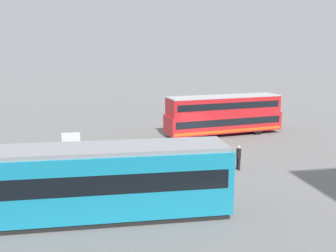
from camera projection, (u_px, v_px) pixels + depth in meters
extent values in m
plane|color=slate|center=(197.00, 144.00, 30.57)|extent=(160.00, 160.00, 0.00)
cube|color=red|center=(224.00, 122.00, 34.05)|extent=(11.57, 5.04, 1.71)
cube|color=red|center=(224.00, 105.00, 33.72)|extent=(11.22, 4.86, 1.55)
cube|color=black|center=(224.00, 120.00, 34.00)|extent=(11.03, 4.94, 0.64)
cube|color=black|center=(224.00, 104.00, 33.70)|extent=(10.68, 4.76, 0.60)
cube|color=#D85919|center=(223.00, 128.00, 34.17)|extent=(11.36, 5.02, 0.24)
cube|color=#B2B2B7|center=(224.00, 96.00, 33.55)|extent=(11.22, 4.86, 0.10)
cylinder|color=black|center=(190.00, 132.00, 33.05)|extent=(1.54, 2.68, 1.00)
cylinder|color=black|center=(251.00, 127.00, 35.20)|extent=(1.54, 2.68, 1.00)
cube|color=teal|center=(70.00, 183.00, 16.59)|extent=(15.11, 3.23, 3.01)
cube|color=black|center=(70.00, 177.00, 16.53)|extent=(14.51, 3.24, 0.90)
cube|color=gray|center=(68.00, 150.00, 16.26)|extent=(14.80, 3.01, 0.20)
cube|color=black|center=(72.00, 216.00, 16.92)|extent=(14.81, 3.09, 0.25)
cylinder|color=black|center=(183.00, 160.00, 24.68)|extent=(0.14, 0.14, 0.86)
cylinder|color=black|center=(185.00, 161.00, 24.49)|extent=(0.14, 0.14, 0.86)
cylinder|color=black|center=(184.00, 150.00, 24.43)|extent=(0.41, 0.41, 0.66)
sphere|color=tan|center=(184.00, 143.00, 24.34)|extent=(0.23, 0.23, 0.23)
cylinder|color=black|center=(239.00, 164.00, 23.75)|extent=(0.14, 0.14, 0.82)
cylinder|color=black|center=(237.00, 163.00, 23.94)|extent=(0.14, 0.14, 0.82)
cylinder|color=black|center=(239.00, 153.00, 23.70)|extent=(0.41, 0.41, 0.63)
sphere|color=beige|center=(239.00, 147.00, 23.62)|extent=(0.22, 0.22, 0.22)
cube|color=gray|center=(139.00, 148.00, 25.50)|extent=(6.41, 0.97, 0.06)
cube|color=gray|center=(139.00, 154.00, 25.60)|extent=(6.41, 0.97, 0.06)
cylinder|color=gray|center=(184.00, 155.00, 25.52)|extent=(0.07, 0.07, 1.05)
cylinder|color=gray|center=(139.00, 155.00, 25.61)|extent=(0.07, 0.07, 1.05)
cylinder|color=gray|center=(94.00, 154.00, 25.70)|extent=(0.07, 0.07, 1.05)
cylinder|color=slate|center=(72.00, 149.00, 24.15)|extent=(0.10, 0.10, 2.55)
cube|color=white|center=(71.00, 138.00, 23.95)|extent=(1.22, 0.06, 0.67)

